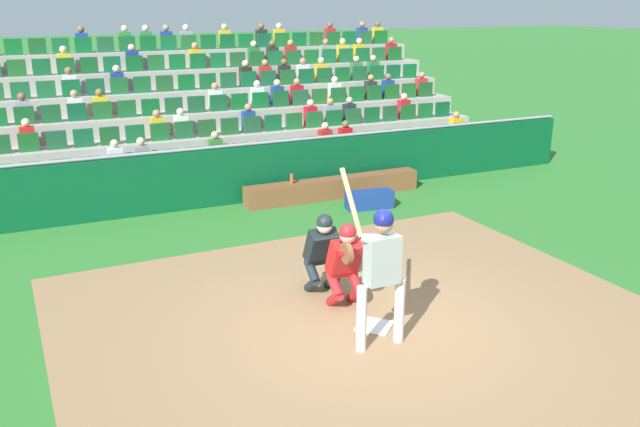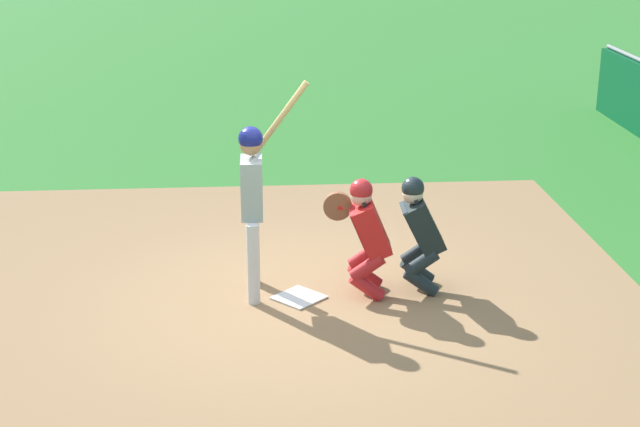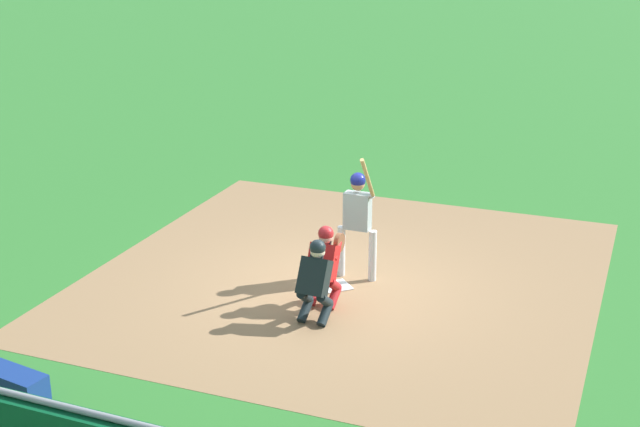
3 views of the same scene
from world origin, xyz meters
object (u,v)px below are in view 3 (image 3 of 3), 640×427
(batter_at_plate, at_px, (358,213))
(catcher_crouching, at_px, (325,262))
(home_plate_marker, at_px, (336,286))
(equipment_duffel_bag, at_px, (12,384))
(home_plate_umpire, at_px, (315,278))
(water_bottle_on_bench, at_px, (44,422))

(batter_at_plate, relative_size, catcher_crouching, 1.72)
(home_plate_marker, xyz_separation_m, batter_at_plate, (0.19, 0.46, 1.12))
(batter_at_plate, distance_m, equipment_duffel_bag, 5.90)
(catcher_crouching, xyz_separation_m, home_plate_umpire, (0.08, -0.58, -0.02))
(home_plate_umpire, bearing_deg, catcher_crouching, 97.98)
(batter_at_plate, bearing_deg, catcher_crouching, -95.11)
(water_bottle_on_bench, relative_size, equipment_duffel_bag, 0.21)
(home_plate_umpire, height_order, water_bottle_on_bench, home_plate_umpire)
(equipment_duffel_bag, bearing_deg, water_bottle_on_bench, -28.55)
(home_plate_marker, bearing_deg, catcher_crouching, -82.51)
(water_bottle_on_bench, bearing_deg, batter_at_plate, 77.47)
(water_bottle_on_bench, bearing_deg, home_plate_marker, 78.36)
(home_plate_umpire, relative_size, equipment_duffel_bag, 1.29)
(home_plate_marker, height_order, equipment_duffel_bag, equipment_duffel_bag)
(water_bottle_on_bench, height_order, equipment_duffel_bag, water_bottle_on_bench)
(catcher_crouching, distance_m, home_plate_umpire, 0.59)
(home_plate_umpire, bearing_deg, water_bottle_on_bench, -106.93)
(home_plate_marker, bearing_deg, water_bottle_on_bench, -101.64)
(batter_at_plate, relative_size, home_plate_umpire, 1.74)
(batter_at_plate, distance_m, water_bottle_on_bench, 6.34)
(home_plate_marker, height_order, home_plate_umpire, home_plate_umpire)
(catcher_crouching, relative_size, water_bottle_on_bench, 6.10)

